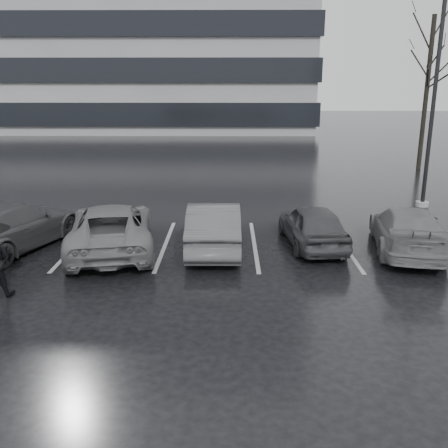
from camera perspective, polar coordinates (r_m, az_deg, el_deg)
ground at (r=13.31m, az=1.43°, el=-5.75°), size 160.00×160.00×0.00m
car_main at (r=15.65m, az=10.06°, el=-0.12°), size 1.93×3.99×1.31m
car_west_a at (r=15.07m, az=-1.14°, el=-0.21°), size 1.59×4.44×1.46m
car_west_b at (r=15.31m, az=-12.75°, el=-0.40°), size 3.27×5.48×1.43m
car_west_c at (r=16.37m, az=-23.11°, el=-0.20°), size 3.44×5.41×1.46m
car_east at (r=15.90m, az=20.19°, el=-0.57°), size 2.67×4.86×1.33m
lamp_post at (r=21.53m, az=22.84°, el=12.81°), size 0.50×0.50×9.18m
stall_stripes at (r=15.67m, az=-1.63°, el=-2.36°), size 19.72×5.00×0.00m
tree_north at (r=31.44m, az=22.11°, el=13.56°), size 0.26×0.26×8.50m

